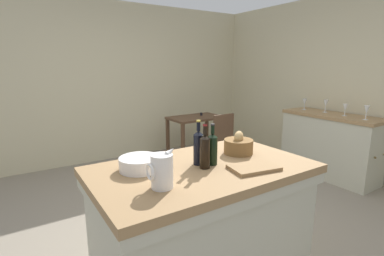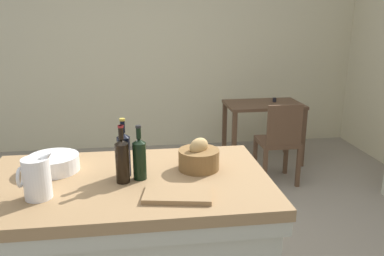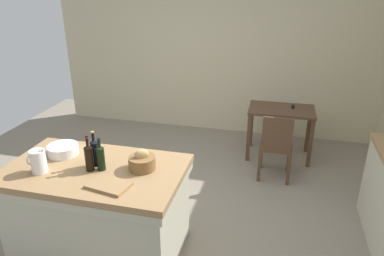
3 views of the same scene
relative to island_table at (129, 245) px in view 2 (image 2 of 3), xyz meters
name	(u,v)px [view 2 (image 2 of 3)]	position (x,y,z in m)	size (l,w,h in m)	color
ground_plane	(194,248)	(0.47, 0.66, -0.48)	(6.76, 6.76, 0.00)	gray
wall_back	(167,50)	(0.47, 3.26, 0.82)	(5.32, 0.12, 2.60)	beige
island_table	(129,245)	(0.00, 0.00, 0.00)	(1.56, 0.93, 0.89)	#99754C
writing_desk	(263,113)	(1.56, 2.43, 0.13)	(0.91, 0.57, 0.78)	#513826
wooden_chair	(279,140)	(1.52, 1.76, 0.00)	(0.40, 0.40, 0.89)	#513826
pitcher	(37,178)	(-0.41, -0.17, 0.52)	(0.17, 0.13, 0.24)	white
wash_bowl	(54,163)	(-0.41, 0.17, 0.46)	(0.28, 0.28, 0.09)	white
bread_basket	(199,158)	(0.41, 0.09, 0.48)	(0.23, 0.23, 0.19)	brown
cutting_board	(178,194)	(0.26, -0.25, 0.42)	(0.33, 0.21, 0.02)	#99754C
wine_bottle_dark	(140,158)	(0.08, -0.01, 0.53)	(0.07, 0.07, 0.30)	black
wine_bottle_amber	(124,153)	(-0.01, 0.05, 0.54)	(0.07, 0.07, 0.32)	black
wine_bottle_green	(122,160)	(-0.01, -0.04, 0.54)	(0.07, 0.07, 0.31)	black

